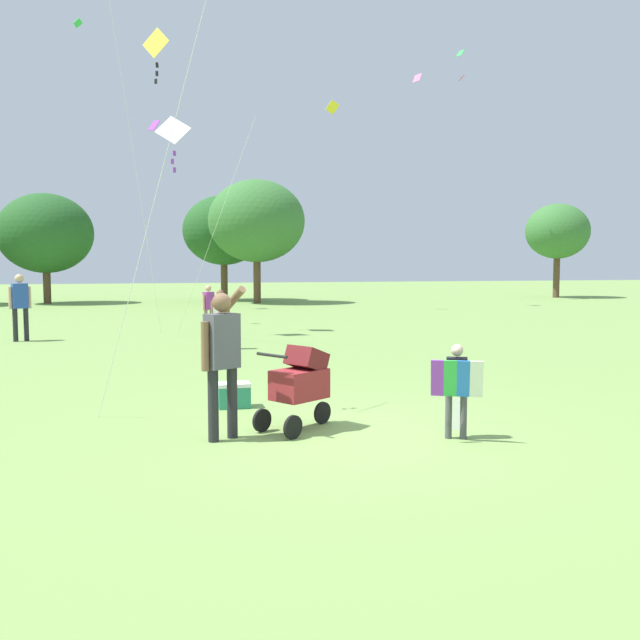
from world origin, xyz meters
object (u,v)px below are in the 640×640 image
(child_with_butterfly_kite, at_px, (457,383))
(kite_orange_delta, at_px, (175,138))
(kite_green_novelty, at_px, (155,55))
(person_sitting_far, at_px, (209,305))
(cooler_box, at_px, (234,395))
(person_couple_left, at_px, (220,314))
(stroller, at_px, (301,380))
(person_red_shirt, at_px, (20,302))
(person_adult_flyer, at_px, (222,352))

(child_with_butterfly_kite, xyz_separation_m, kite_orange_delta, (-2.78, 11.85, 4.67))
(kite_orange_delta, bearing_deg, kite_green_novelty, 113.74)
(kite_orange_delta, bearing_deg, person_sitting_far, 46.62)
(cooler_box, bearing_deg, person_couple_left, 86.48)
(stroller, distance_m, kite_orange_delta, 12.00)
(kite_green_novelty, bearing_deg, person_couple_left, -71.12)
(person_red_shirt, xyz_separation_m, person_sitting_far, (4.86, 1.00, -0.21))
(stroller, bearing_deg, child_with_butterfly_kite, -27.87)
(person_sitting_far, distance_m, person_couple_left, 3.83)
(kite_green_novelty, distance_m, cooler_box, 13.06)
(child_with_butterfly_kite, relative_size, cooler_box, 2.45)
(person_adult_flyer, height_order, person_red_shirt, person_adult_flyer)
(child_with_butterfly_kite, xyz_separation_m, person_red_shirt, (-6.75, 11.78, 0.36))
(kite_orange_delta, bearing_deg, person_red_shirt, -179.06)
(stroller, relative_size, person_red_shirt, 0.61)
(stroller, bearing_deg, person_sitting_far, 91.17)
(stroller, bearing_deg, person_couple_left, 91.75)
(stroller, distance_m, person_couple_left, 8.09)
(kite_orange_delta, height_order, person_sitting_far, kite_orange_delta)
(kite_green_novelty, distance_m, person_sitting_far, 7.06)
(stroller, distance_m, person_red_shirt, 12.05)
(stroller, bearing_deg, person_adult_flyer, -164.18)
(kite_green_novelty, height_order, cooler_box, kite_green_novelty)
(child_with_butterfly_kite, relative_size, person_red_shirt, 0.64)
(person_adult_flyer, xyz_separation_m, kite_orange_delta, (-0.15, 11.25, 4.30))
(person_red_shirt, relative_size, person_couple_left, 1.24)
(child_with_butterfly_kite, distance_m, person_sitting_far, 12.92)
(stroller, distance_m, person_sitting_far, 11.91)
(person_adult_flyer, height_order, kite_orange_delta, kite_orange_delta)
(person_adult_flyer, bearing_deg, kite_orange_delta, 90.79)
(child_with_butterfly_kite, distance_m, person_adult_flyer, 2.71)
(child_with_butterfly_kite, distance_m, person_couple_left, 9.15)
(person_adult_flyer, xyz_separation_m, cooler_box, (0.32, 1.76, -0.84))
(person_red_shirt, bearing_deg, person_sitting_far, 11.64)
(child_with_butterfly_kite, height_order, person_sitting_far, person_sitting_far)
(person_adult_flyer, relative_size, person_couple_left, 1.27)
(person_red_shirt, relative_size, person_sitting_far, 1.26)
(cooler_box, bearing_deg, stroller, -66.19)
(stroller, distance_m, cooler_box, 1.67)
(person_adult_flyer, distance_m, person_red_shirt, 11.92)
(child_with_butterfly_kite, bearing_deg, person_adult_flyer, 167.18)
(person_adult_flyer, distance_m, kite_orange_delta, 12.05)
(stroller, relative_size, kite_green_novelty, 0.12)
(kite_green_novelty, xyz_separation_m, person_couple_left, (1.37, -4.00, -6.91))
(person_adult_flyer, distance_m, person_sitting_far, 12.21)
(person_couple_left, bearing_deg, person_adult_flyer, -94.96)
(stroller, height_order, person_couple_left, person_couple_left)
(person_red_shirt, bearing_deg, kite_orange_delta, 0.94)
(child_with_butterfly_kite, xyz_separation_m, cooler_box, (-2.30, 2.35, -0.48))
(person_red_shirt, xyz_separation_m, cooler_box, (4.45, -9.43, -0.84))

